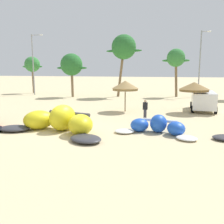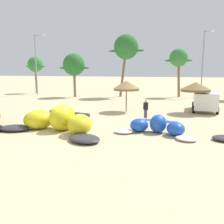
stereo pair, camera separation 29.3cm
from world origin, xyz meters
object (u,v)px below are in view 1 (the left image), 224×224
kite_left (59,122)px  palm_left_of_gap (124,48)px  beach_umbrella_middle (194,87)px  person_near_kites (145,110)px  parked_van (203,99)px  lamppost_west (34,61)px  palm_left (72,65)px  lamppost_west_center (201,61)px  kite_left_of_center (157,126)px  beach_umbrella_near_van (125,86)px  palm_leftmost (32,65)px  palm_center_left (176,59)px

kite_left → palm_left_of_gap: bearing=92.4°
beach_umbrella_middle → palm_left_of_gap: 15.81m
kite_left → person_near_kites: (4.76, 5.20, 0.17)m
parked_van → person_near_kites: size_ratio=2.96×
person_near_kites → lamppost_west: (-20.00, 15.36, 4.45)m
parked_van → palm_left: bearing=155.9°
kite_left → palm_left_of_gap: 22.52m
lamppost_west_center → palm_left: bearing=-163.0°
lamppost_west → parked_van: bearing=-20.4°
kite_left_of_center → beach_umbrella_near_van: beach_umbrella_near_van is taller
parked_van → palm_leftmost: 29.21m
parked_van → lamppost_west_center: lamppost_west_center is taller
lamppost_west → lamppost_west_center: 25.43m
kite_left_of_center → beach_umbrella_middle: beach_umbrella_middle is taller
beach_umbrella_middle → person_near_kites: size_ratio=1.75×
kite_left_of_center → beach_umbrella_near_van: bearing=117.0°
palm_leftmost → lamppost_west: lamppost_west is taller
kite_left_of_center → parked_van: 10.60m
lamppost_west → lamppost_west_center: bearing=9.4°
lamppost_west → beach_umbrella_middle: bearing=-24.4°
kite_left_of_center → lamppost_west: lamppost_west is taller
person_near_kites → lamppost_west: bearing=142.5°
parked_van → palm_center_left: palm_center_left is taller
person_near_kites → palm_leftmost: (-21.88, 17.66, 3.96)m
kite_left_of_center → palm_center_left: (0.27, 22.36, 5.12)m
palm_leftmost → beach_umbrella_near_van: bearing=-35.9°
beach_umbrella_near_van → parked_van: bearing=19.7°
palm_left_of_gap → palm_left: bearing=-162.1°
kite_left → kite_left_of_center: (6.10, 1.33, -0.21)m
kite_left → palm_leftmost: palm_leftmost is taller
palm_leftmost → palm_left: 9.70m
beach_umbrella_middle → person_near_kites: bearing=-129.5°
beach_umbrella_near_van → lamppost_west: bearing=146.1°
beach_umbrella_middle → palm_left: (-16.64, 9.46, 2.23)m
beach_umbrella_near_van → palm_leftmost: size_ratio=0.48×
parked_van → palm_leftmost: (-26.60, 11.50, 3.69)m
beach_umbrella_middle → parked_van: 2.28m
beach_umbrella_near_van → palm_center_left: size_ratio=0.42×
palm_left → lamppost_west: size_ratio=0.67×
palm_left_of_gap → lamppost_west_center: size_ratio=0.94×
person_near_kites → palm_left_of_gap: 18.42m
kite_left → person_near_kites: bearing=47.6°
beach_umbrella_middle → palm_left: size_ratio=0.45×
kite_left → palm_center_left: 25.03m
palm_leftmost → palm_left_of_gap: 16.42m
person_near_kites → lamppost_west_center: size_ratio=0.17×
kite_left_of_center → palm_center_left: bearing=89.3°
beach_umbrella_middle → palm_center_left: size_ratio=0.41×
beach_umbrella_middle → palm_left_of_gap: palm_left_of_gap is taller
lamppost_west → lamppost_west_center: lamppost_west_center is taller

